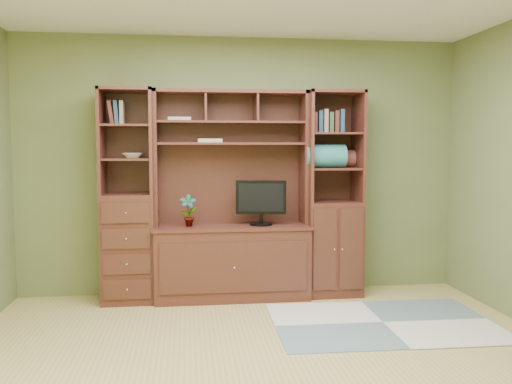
{
  "coord_description": "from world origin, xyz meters",
  "views": [
    {
      "loc": [
        -0.56,
        -3.53,
        1.5
      ],
      "look_at": [
        0.05,
        1.2,
        1.1
      ],
      "focal_mm": 38.0,
      "sensor_mm": 36.0,
      "label": 1
    }
  ],
  "objects": [
    {
      "name": "room",
      "position": [
        0.0,
        0.0,
        1.3
      ],
      "size": [
        4.6,
        4.1,
        2.64
      ],
      "color": "tan",
      "rests_on": "ground"
    },
    {
      "name": "center_hutch",
      "position": [
        -0.12,
        1.73,
        1.02
      ],
      "size": [
        1.54,
        0.53,
        2.05
      ],
      "primitive_type": "cube",
      "color": "#4B221A",
      "rests_on": "ground"
    },
    {
      "name": "left_tower",
      "position": [
        -1.12,
        1.77,
        1.02
      ],
      "size": [
        0.5,
        0.45,
        2.05
      ],
      "primitive_type": "cube",
      "color": "#4B221A",
      "rests_on": "ground"
    },
    {
      "name": "right_tower",
      "position": [
        0.9,
        1.77,
        1.02
      ],
      "size": [
        0.55,
        0.45,
        2.05
      ],
      "primitive_type": "cube",
      "color": "#4B221A",
      "rests_on": "ground"
    },
    {
      "name": "rug",
      "position": [
        1.08,
        0.79,
        0.01
      ],
      "size": [
        1.88,
        1.27,
        0.01
      ],
      "primitive_type": "cube",
      "rotation": [
        0.0,
        0.0,
        -0.02
      ],
      "color": "#A8AEAD",
      "rests_on": "ground"
    },
    {
      "name": "monitor",
      "position": [
        0.16,
        1.7,
        1.03
      ],
      "size": [
        0.53,
        0.31,
        0.61
      ],
      "primitive_type": "cube",
      "rotation": [
        0.0,
        0.0,
        -0.2
      ],
      "color": "black",
      "rests_on": "center_hutch"
    },
    {
      "name": "orchid",
      "position": [
        -0.55,
        1.7,
        0.89
      ],
      "size": [
        0.16,
        0.11,
        0.31
      ],
      "primitive_type": "imported",
      "color": "#A05D36",
      "rests_on": "center_hutch"
    },
    {
      "name": "magazines",
      "position": [
        -0.33,
        1.82,
        1.56
      ],
      "size": [
        0.24,
        0.17,
        0.04
      ],
      "primitive_type": "cube",
      "color": "#BBAD9F",
      "rests_on": "center_hutch"
    },
    {
      "name": "bowl",
      "position": [
        -1.07,
        1.77,
        1.41
      ],
      "size": [
        0.2,
        0.2,
        0.05
      ],
      "primitive_type": "imported",
      "color": "white",
      "rests_on": "left_tower"
    },
    {
      "name": "blanket_teal",
      "position": [
        0.8,
        1.73,
        1.41
      ],
      "size": [
        0.4,
        0.23,
        0.23
      ],
      "primitive_type": "cube",
      "color": "#2D7177",
      "rests_on": "right_tower"
    },
    {
      "name": "blanket_red",
      "position": [
        0.98,
        1.85,
        1.38
      ],
      "size": [
        0.32,
        0.18,
        0.18
      ],
      "primitive_type": "cube",
      "color": "brown",
      "rests_on": "right_tower"
    }
  ]
}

